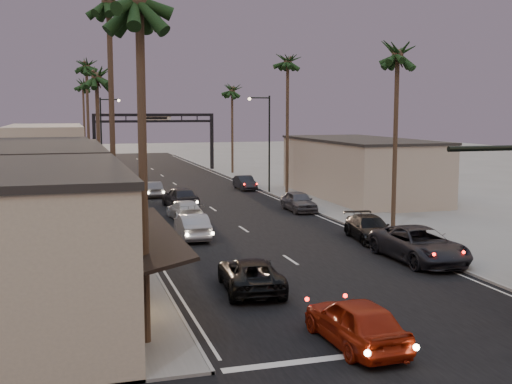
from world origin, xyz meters
TOP-DOWN VIEW (x-y plane):
  - ground at (0.00, 40.00)m, footprint 200.00×200.00m
  - road at (0.00, 45.00)m, footprint 14.00×120.00m
  - sidewalk_left at (-9.50, 52.00)m, footprint 5.00×92.00m
  - sidewalk_right at (9.50, 52.00)m, footprint 5.00×92.00m
  - storefront_near at (-13.00, 12.00)m, footprint 8.00×12.00m
  - storefront_mid at (-13.00, 26.00)m, footprint 8.00×14.00m
  - storefront_far at (-13.00, 42.00)m, footprint 8.00×16.00m
  - storefront_dist at (-13.00, 65.00)m, footprint 8.00×20.00m
  - building_right at (14.00, 40.00)m, footprint 8.00×18.00m
  - arch at (0.00, 70.00)m, footprint 15.20×0.40m
  - streetlight_right at (6.92, 45.00)m, footprint 2.13×0.30m
  - streetlight_left at (-6.92, 58.00)m, footprint 2.13×0.30m
  - palm_lc at (-8.60, 36.00)m, footprint 3.20×3.20m
  - palm_ld at (-8.60, 55.00)m, footprint 3.20×3.20m
  - palm_ra at (8.60, 24.00)m, footprint 3.20×3.20m
  - palm_rb at (8.60, 44.00)m, footprint 3.20×3.20m
  - palm_rc at (8.60, 64.00)m, footprint 3.20×3.20m
  - palm_far at (-8.30, 78.00)m, footprint 3.20×3.20m
  - oncoming_red at (-2.05, 7.00)m, footprint 2.13×4.87m
  - oncoming_pickup at (-3.55, 14.21)m, footprint 2.87×5.32m
  - oncoming_silver at (-3.78, 25.98)m, footprint 1.74×4.66m
  - oncoming_white at (-2.98, 32.82)m, footprint 2.13×4.83m
  - oncoming_dgrey at (-2.32, 38.32)m, footprint 2.54×5.22m
  - oncoming_grey_far at (-3.53, 45.63)m, footprint 1.49×4.12m
  - curbside_near at (6.20, 16.87)m, footprint 2.99×6.33m
  - curbside_black at (6.20, 22.41)m, footprint 2.65×5.25m
  - curbside_grey at (6.05, 34.05)m, footprint 1.86×4.53m
  - curbside_far at (5.73, 48.20)m, footprint 1.46×4.13m

SIDE VIEW (x-z plane):
  - ground at x=0.00m, z-range 0.00..0.00m
  - road at x=0.00m, z-range -0.01..0.01m
  - sidewalk_left at x=-9.50m, z-range 0.00..0.12m
  - sidewalk_right at x=9.50m, z-range 0.00..0.12m
  - oncoming_grey_far at x=-3.53m, z-range 0.00..1.35m
  - curbside_far at x=5.73m, z-range 0.00..1.36m
  - oncoming_white at x=-2.98m, z-range 0.00..1.38m
  - oncoming_pickup at x=-3.55m, z-range 0.00..1.42m
  - curbside_black at x=6.20m, z-range 0.00..1.46m
  - oncoming_silver at x=-3.78m, z-range 0.00..1.52m
  - curbside_grey at x=6.05m, z-range 0.00..1.54m
  - oncoming_red at x=-2.05m, z-range 0.00..1.63m
  - oncoming_dgrey at x=-2.32m, z-range 0.00..1.72m
  - curbside_near at x=6.20m, z-range 0.00..1.75m
  - storefront_far at x=-13.00m, z-range 0.00..5.00m
  - building_right at x=14.00m, z-range 0.00..5.00m
  - storefront_near at x=-13.00m, z-range 0.00..5.50m
  - storefront_mid at x=-13.00m, z-range 0.00..5.50m
  - storefront_dist at x=-13.00m, z-range 0.00..6.00m
  - streetlight_right at x=6.92m, z-range 0.83..9.83m
  - streetlight_left at x=-6.92m, z-range 0.83..9.83m
  - arch at x=0.00m, z-range 1.90..9.17m
  - palm_lc at x=-8.60m, z-range 4.37..16.57m
  - palm_rc at x=8.60m, z-range 4.37..16.57m
  - palm_ra at x=8.60m, z-range 4.84..18.04m
  - palm_far at x=-8.30m, z-range 4.84..18.04m
  - palm_ld at x=-8.60m, z-range 5.32..19.52m
  - palm_rb at x=8.60m, z-range 5.32..19.52m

